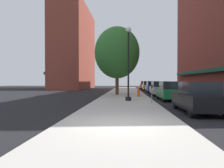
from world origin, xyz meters
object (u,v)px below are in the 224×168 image
at_px(tree_near, 117,53).
at_px(car_blue, 153,87).
at_px(car_silver, 159,88).
at_px(parking_meter_near, 152,91).
at_px(car_red, 145,85).
at_px(car_green, 170,91).
at_px(car_black, 198,98).
at_px(lamppost, 128,62).
at_px(car_yellow, 148,86).
at_px(fire_hydrant, 138,92).

height_order(tree_near, car_blue, tree_near).
height_order(tree_near, car_silver, tree_near).
distance_m(parking_meter_near, car_blue, 15.42).
relative_size(parking_meter_near, car_red, 0.30).
bearing_deg(car_green, car_red, 89.90).
relative_size(car_black, car_blue, 1.00).
bearing_deg(lamppost, car_yellow, 80.14).
bearing_deg(parking_meter_near, car_silver, 78.17).
bearing_deg(car_black, car_red, 91.14).
bearing_deg(car_blue, car_black, -88.26).
distance_m(lamppost, car_silver, 9.03).
bearing_deg(car_green, fire_hydrant, 132.56).
bearing_deg(car_green, car_blue, 89.90).
height_order(lamppost, car_blue, lamppost).
distance_m(car_black, car_silver, 13.23).
xyz_separation_m(lamppost, parking_meter_near, (1.70, -1.40, -2.25)).
bearing_deg(car_blue, fire_hydrant, -103.81).
height_order(lamppost, car_black, lamppost).
relative_size(fire_hydrant, car_silver, 0.18).
relative_size(car_silver, car_yellow, 1.00).
xyz_separation_m(parking_meter_near, car_blue, (1.95, 15.29, -0.14)).
distance_m(tree_near, car_red, 21.10).
xyz_separation_m(fire_hydrant, parking_meter_near, (0.62, -6.04, 0.43)).
xyz_separation_m(car_green, car_yellow, (0.00, 19.13, 0.00)).
xyz_separation_m(lamppost, car_green, (3.65, 1.84, -2.39)).
bearing_deg(car_silver, parking_meter_near, -103.03).
relative_size(tree_near, car_red, 1.82).
distance_m(tree_near, car_silver, 6.43).
bearing_deg(car_blue, lamppost, -102.97).
relative_size(lamppost, car_yellow, 1.37).
distance_m(tree_near, car_black, 14.26).
height_order(fire_hydrant, car_silver, car_silver).
bearing_deg(car_yellow, lamppost, -97.85).
distance_m(car_green, car_yellow, 19.13).
relative_size(car_silver, car_red, 1.00).
height_order(lamppost, fire_hydrant, lamppost).
xyz_separation_m(tree_near, car_red, (4.89, 20.10, -4.15)).
height_order(car_black, car_green, same).
height_order(tree_near, car_green, tree_near).
bearing_deg(parking_meter_near, car_red, 86.14).
bearing_deg(car_silver, fire_hydrant, -129.45).
distance_m(car_green, car_silver, 6.06).
bearing_deg(car_black, car_silver, 91.14).
bearing_deg(lamppost, car_black, -55.62).
distance_m(fire_hydrant, car_blue, 9.60).
xyz_separation_m(car_blue, car_yellow, (0.00, 7.08, 0.00)).
relative_size(car_blue, car_red, 1.00).
relative_size(car_black, car_red, 1.00).
distance_m(lamppost, tree_near, 7.71).
bearing_deg(car_green, parking_meter_near, -121.07).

